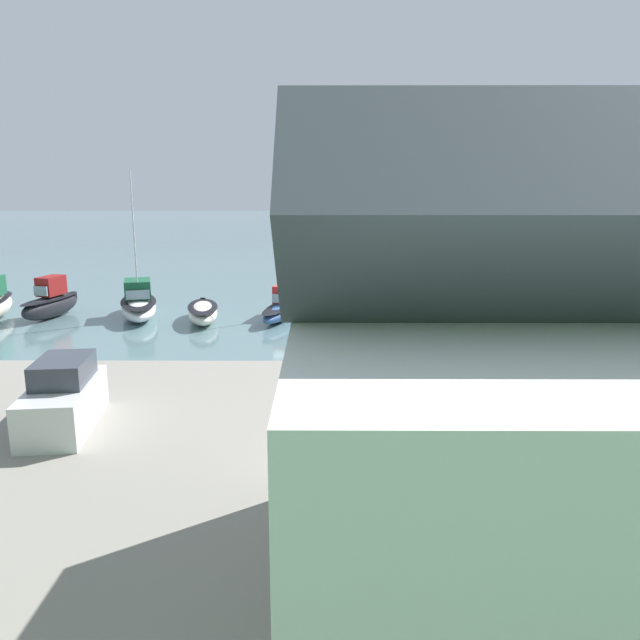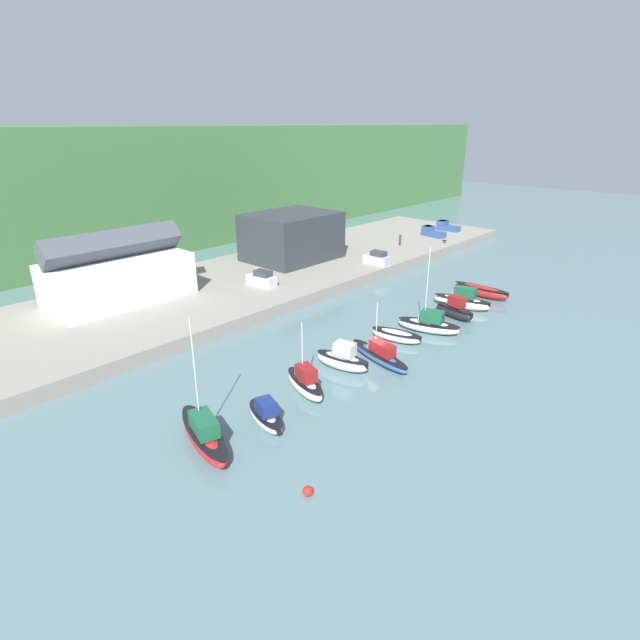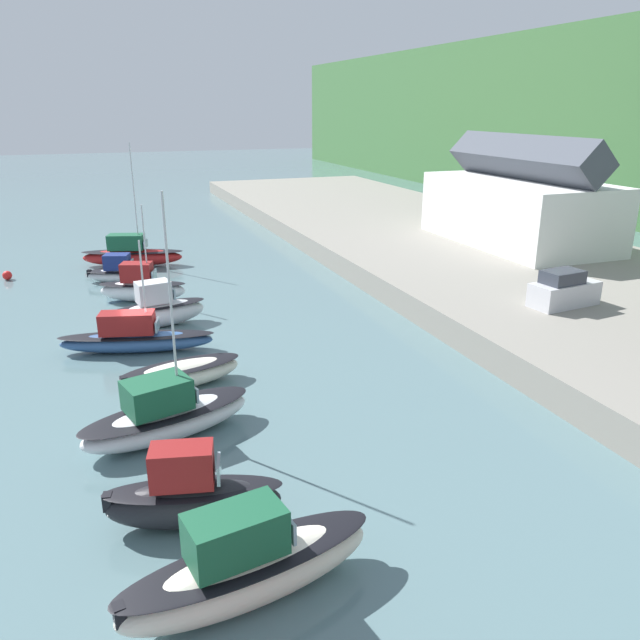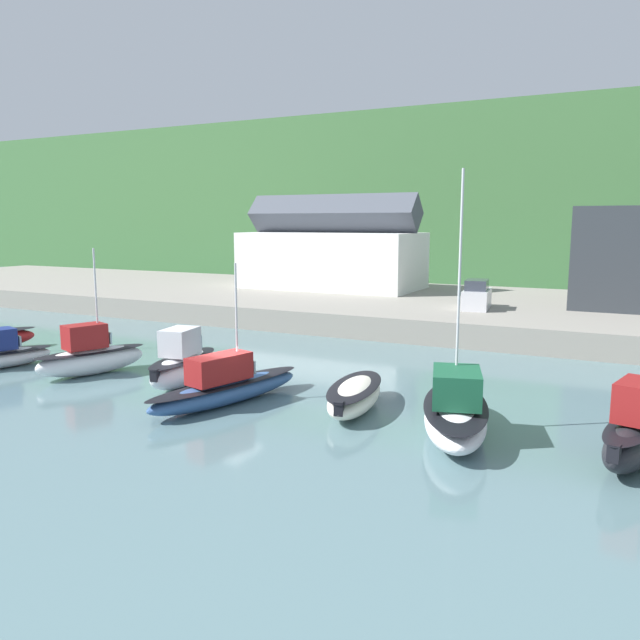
{
  "view_description": "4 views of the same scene",
  "coord_description": "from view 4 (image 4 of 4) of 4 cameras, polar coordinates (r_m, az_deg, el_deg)",
  "views": [
    {
      "loc": [
        -2.17,
        41.85,
        9.23
      ],
      "look_at": [
        -2.01,
        9.94,
        2.12
      ],
      "focal_mm": 35.0,
      "sensor_mm": 36.0,
      "label": 1
    },
    {
      "loc": [
        -37.14,
        -26.8,
        22.55
      ],
      "look_at": [
        0.28,
        7.34,
        2.47
      ],
      "focal_mm": 28.0,
      "sensor_mm": 36.0,
      "label": 2
    },
    {
      "loc": [
        33.9,
        -2.31,
        12.84
      ],
      "look_at": [
        3.87,
        8.86,
        1.8
      ],
      "focal_mm": 35.0,
      "sensor_mm": 36.0,
      "label": 3
    },
    {
      "loc": [
        16.16,
        -22.71,
        7.97
      ],
      "look_at": [
        0.11,
        9.22,
        2.35
      ],
      "focal_mm": 35.0,
      "sensor_mm": 36.0,
      "label": 4
    }
  ],
  "objects": [
    {
      "name": "quay_promenade",
      "position": [
        53.9,
        9.0,
        1.2
      ],
      "size": [
        129.02,
        24.54,
        1.65
      ],
      "color": "gray",
      "rests_on": "ground_plane"
    },
    {
      "name": "harbor_clubhouse",
      "position": [
        60.69,
        1.13,
        6.0
      ],
      "size": [
        17.01,
        8.98,
        8.99
      ],
      "color": "white",
      "rests_on": "quay_promenade"
    },
    {
      "name": "moored_boat_5",
      "position": [
        26.87,
        3.2,
        -6.88
      ],
      "size": [
        3.02,
        6.13,
        1.23
      ],
      "rotation": [
        0.0,
        0.0,
        0.18
      ],
      "color": "white",
      "rests_on": "ground_plane"
    },
    {
      "name": "parked_car_0",
      "position": [
        47.49,
        14.14,
        2.12
      ],
      "size": [
        2.28,
        4.38,
        2.16
      ],
      "rotation": [
        0.0,
        0.0,
        0.12
      ],
      "color": "silver",
      "rests_on": "quay_promenade"
    },
    {
      "name": "moored_boat_1",
      "position": [
        38.73,
        -27.11,
        -2.77
      ],
      "size": [
        3.4,
        5.57,
        2.19
      ],
      "rotation": [
        0.0,
        0.0,
        -0.33
      ],
      "color": "silver",
      "rests_on": "ground_plane"
    },
    {
      "name": "moored_boat_3",
      "position": [
        31.5,
        -12.41,
        -3.94
      ],
      "size": [
        2.78,
        5.91,
        2.88
      ],
      "rotation": [
        0.0,
        0.0,
        0.17
      ],
      "color": "silver",
      "rests_on": "ground_plane"
    },
    {
      "name": "moored_boat_4",
      "position": [
        28.01,
        -8.61,
        -5.97
      ],
      "size": [
        3.78,
        8.58,
        6.2
      ],
      "rotation": [
        0.0,
        0.0,
        -0.26
      ],
      "color": "#33568E",
      "rests_on": "ground_plane"
    },
    {
      "name": "moored_boat_6",
      "position": [
        24.15,
        12.28,
        -8.14
      ],
      "size": [
        4.26,
        7.56,
        9.91
      ],
      "rotation": [
        0.0,
        0.0,
        0.28
      ],
      "color": "white",
      "rests_on": "ground_plane"
    },
    {
      "name": "moored_boat_7",
      "position": [
        23.51,
        26.96,
        -9.16
      ],
      "size": [
        2.85,
        5.89,
        2.86
      ],
      "rotation": [
        0.0,
        0.0,
        -0.24
      ],
      "color": "black",
      "rests_on": "ground_plane"
    },
    {
      "name": "moored_boat_2",
      "position": [
        35.06,
        -20.25,
        -3.09
      ],
      "size": [
        3.65,
        6.17,
        6.65
      ],
      "rotation": [
        0.0,
        0.0,
        -0.34
      ],
      "color": "white",
      "rests_on": "ground_plane"
    },
    {
      "name": "hillside_backdrop",
      "position": [
        103.61,
        17.99,
        10.18
      ],
      "size": [
        240.0,
        53.49,
        22.0
      ],
      "color": "#42703D",
      "rests_on": "ground_plane"
    },
    {
      "name": "ground_plane",
      "position": [
        28.99,
        -8.47,
        -7.13
      ],
      "size": [
        320.0,
        320.0,
        0.0
      ],
      "primitive_type": "plane",
      "color": "slate"
    }
  ]
}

